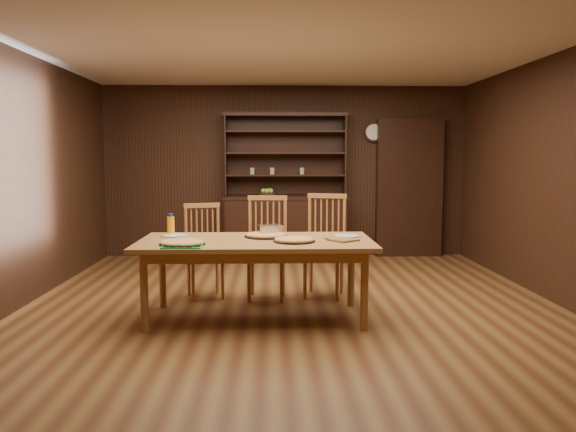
{
  "coord_description": "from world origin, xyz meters",
  "views": [
    {
      "loc": [
        -0.21,
        -5.64,
        1.52
      ],
      "look_at": [
        -0.03,
        0.4,
        0.89
      ],
      "focal_mm": 35.0,
      "sensor_mm": 36.0,
      "label": 1
    }
  ],
  "objects_px": {
    "china_hutch": "(286,219)",
    "juice_bottle": "(171,225)",
    "dining_table": "(256,247)",
    "chair_left": "(204,247)",
    "chair_right": "(325,242)",
    "chair_center": "(267,244)"
  },
  "relations": [
    {
      "from": "chair_center",
      "to": "chair_right",
      "type": "distance_m",
      "value": 0.65
    },
    {
      "from": "chair_right",
      "to": "juice_bottle",
      "type": "xyz_separation_m",
      "value": [
        -1.59,
        -0.53,
        0.25
      ]
    },
    {
      "from": "china_hutch",
      "to": "dining_table",
      "type": "bearing_deg",
      "value": -96.36
    },
    {
      "from": "china_hutch",
      "to": "chair_right",
      "type": "height_order",
      "value": "china_hutch"
    },
    {
      "from": "chair_left",
      "to": "juice_bottle",
      "type": "distance_m",
      "value": 0.66
    },
    {
      "from": "dining_table",
      "to": "chair_right",
      "type": "height_order",
      "value": "chair_right"
    },
    {
      "from": "chair_left",
      "to": "chair_right",
      "type": "xyz_separation_m",
      "value": [
        1.33,
        0.01,
        0.06
      ]
    },
    {
      "from": "china_hutch",
      "to": "juice_bottle",
      "type": "bearing_deg",
      "value": -113.19
    },
    {
      "from": "chair_center",
      "to": "juice_bottle",
      "type": "bearing_deg",
      "value": -150.92
    },
    {
      "from": "china_hutch",
      "to": "juice_bottle",
      "type": "relative_size",
      "value": 10.17
    },
    {
      "from": "chair_right",
      "to": "juice_bottle",
      "type": "distance_m",
      "value": 1.7
    },
    {
      "from": "chair_left",
      "to": "chair_right",
      "type": "height_order",
      "value": "chair_right"
    },
    {
      "from": "dining_table",
      "to": "chair_left",
      "type": "xyz_separation_m",
      "value": [
        -0.6,
        0.89,
        -0.14
      ]
    },
    {
      "from": "china_hutch",
      "to": "chair_right",
      "type": "relative_size",
      "value": 1.95
    },
    {
      "from": "chair_left",
      "to": "chair_center",
      "type": "xyz_separation_m",
      "value": [
        0.69,
        -0.07,
        0.05
      ]
    },
    {
      "from": "china_hutch",
      "to": "chair_center",
      "type": "height_order",
      "value": "china_hutch"
    },
    {
      "from": "dining_table",
      "to": "chair_center",
      "type": "height_order",
      "value": "chair_center"
    },
    {
      "from": "dining_table",
      "to": "chair_right",
      "type": "bearing_deg",
      "value": 50.55
    },
    {
      "from": "chair_right",
      "to": "juice_bottle",
      "type": "height_order",
      "value": "chair_right"
    },
    {
      "from": "juice_bottle",
      "to": "china_hutch",
      "type": "bearing_deg",
      "value": 66.81
    },
    {
      "from": "chair_center",
      "to": "juice_bottle",
      "type": "height_order",
      "value": "chair_center"
    },
    {
      "from": "chair_left",
      "to": "juice_bottle",
      "type": "relative_size",
      "value": 4.75
    }
  ]
}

